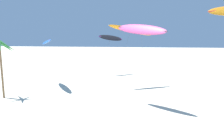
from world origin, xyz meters
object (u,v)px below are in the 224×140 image
palm_tree_0 (0,49)px  flying_kite_0 (46,42)px  flying_kite_2 (141,29)px  flying_kite_3 (111,38)px  flying_kite_1 (131,30)px

palm_tree_0 → flying_kite_0: (4.58, 7.80, 0.80)m
flying_kite_2 → flying_kite_3: bearing=105.7°
flying_kite_2 → palm_tree_0: bearing=174.0°
flying_kite_3 → flying_kite_2: bearing=-74.3°
palm_tree_0 → flying_kite_2: bearing=-6.0°
flying_kite_0 → flying_kite_2: (17.47, -10.10, 2.29)m
palm_tree_0 → flying_kite_1: 22.79m
flying_kite_0 → flying_kite_1: size_ratio=1.10×
flying_kite_1 → palm_tree_0: bearing=-154.8°
flying_kite_0 → flying_kite_3: (10.72, 13.91, 0.38)m
flying_kite_3 → palm_tree_0: bearing=-125.2°
palm_tree_0 → flying_kite_3: (15.30, 21.70, 1.18)m
flying_kite_0 → flying_kite_1: bearing=6.5°
flying_kite_0 → flying_kite_2: flying_kite_2 is taller
palm_tree_0 → flying_kite_1: flying_kite_1 is taller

